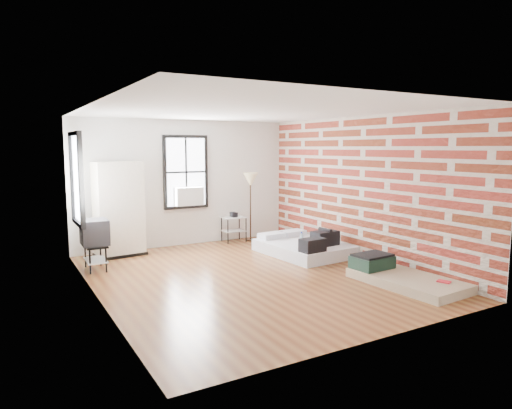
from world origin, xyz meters
TOP-DOWN VIEW (x-y plane):
  - ground at (0.00, 0.00)m, footprint 6.00×6.00m
  - room_shell at (0.23, 0.36)m, footprint 5.02×6.02m
  - mattress_main at (1.75, 0.86)m, footprint 1.48×1.93m
  - mattress_bare at (1.92, -1.54)m, footprint 1.06×1.87m
  - wardrobe at (-1.57, 2.65)m, footprint 1.02×0.64m
  - side_table at (1.07, 2.72)m, footprint 0.54×0.44m
  - floor_lamp at (1.48, 2.65)m, footprint 0.34×0.34m
  - tv_stand at (-2.21, 1.76)m, footprint 0.47×0.66m

SIDE VIEW (x-z plane):
  - ground at x=0.00m, z-range 0.00..0.00m
  - mattress_bare at x=1.92m, z-range -0.08..0.31m
  - mattress_main at x=1.75m, z-range -0.13..0.46m
  - side_table at x=1.07m, z-range 0.12..0.82m
  - tv_stand at x=-2.21m, z-range 0.19..1.11m
  - wardrobe at x=-1.57m, z-range 0.00..1.91m
  - floor_lamp at x=1.48m, z-range 0.57..2.17m
  - room_shell at x=0.23m, z-range 0.33..3.14m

